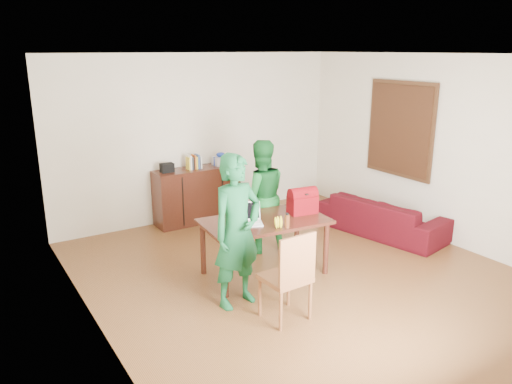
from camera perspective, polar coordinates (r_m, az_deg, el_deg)
room at (r=6.13m, az=4.49°, el=2.33°), size 5.20×5.70×2.90m
table at (r=6.20m, az=0.99°, el=-3.97°), size 1.61×1.00×0.72m
chair at (r=5.35m, az=3.42°, el=-11.48°), size 0.47×0.45×0.99m
person_near at (r=5.41m, az=-2.18°, el=-4.51°), size 0.68×0.51×1.72m
person_far at (r=6.90m, az=0.50°, el=-0.50°), size 0.91×0.80×1.58m
laptop at (r=6.01m, az=-0.90°, el=-3.31°), size 0.40×0.35×0.24m
bananas at (r=5.90m, az=2.58°, el=-3.88°), size 0.15×0.10×0.05m
bottle at (r=5.90m, az=3.58°, el=-3.25°), size 0.08×0.08×0.18m
red_bag at (r=6.41m, az=5.33°, el=-1.27°), size 0.39×0.26×0.27m
sofa at (r=7.91m, az=14.25°, el=-2.70°), size 1.12×2.04×0.56m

